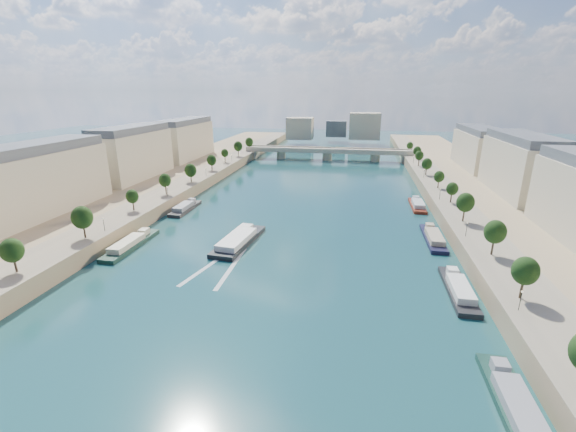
% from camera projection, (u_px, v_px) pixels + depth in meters
% --- Properties ---
extents(ground, '(700.00, 700.00, 0.00)m').
position_uv_depth(ground, '(295.00, 225.00, 135.49)').
color(ground, '#0C3037').
rests_on(ground, ground).
extents(quay_left, '(44.00, 520.00, 5.00)m').
position_uv_depth(quay_left, '(109.00, 208.00, 146.98)').
color(quay_left, '#9E8460').
rests_on(quay_left, ground).
extents(quay_right, '(44.00, 520.00, 5.00)m').
position_uv_depth(quay_right, '(517.00, 231.00, 122.44)').
color(quay_right, '#9E8460').
rests_on(quay_right, ground).
extents(pave_left, '(14.00, 520.00, 0.10)m').
position_uv_depth(pave_left, '(144.00, 203.00, 143.63)').
color(pave_left, gray).
rests_on(pave_left, quay_left).
extents(pave_right, '(14.00, 520.00, 0.10)m').
position_uv_depth(pave_right, '(468.00, 221.00, 124.21)').
color(pave_right, gray).
rests_on(pave_right, quay_right).
extents(trees_left, '(4.80, 268.80, 8.26)m').
position_uv_depth(trees_left, '(150.00, 188.00, 143.48)').
color(trees_left, '#382B1E').
rests_on(trees_left, ground).
extents(trees_right, '(4.80, 268.80, 8.26)m').
position_uv_depth(trees_right, '(457.00, 196.00, 132.21)').
color(trees_right, '#382B1E').
rests_on(trees_right, ground).
extents(lamps_left, '(0.36, 200.36, 4.28)m').
position_uv_depth(lamps_left, '(140.00, 204.00, 132.67)').
color(lamps_left, black).
rests_on(lamps_left, ground).
extents(lamps_right, '(0.36, 200.36, 4.28)m').
position_uv_depth(lamps_right, '(452.00, 208.00, 128.80)').
color(lamps_right, black).
rests_on(lamps_right, ground).
extents(buildings_left, '(16.00, 226.00, 23.20)m').
position_uv_depth(buildings_left, '(93.00, 165.00, 156.09)').
color(buildings_left, '#BFB193').
rests_on(buildings_left, ground).
extents(buildings_right, '(16.00, 226.00, 23.20)m').
position_uv_depth(buildings_right, '(554.00, 182.00, 127.12)').
color(buildings_right, '#BFB193').
rests_on(buildings_right, ground).
extents(skyline, '(79.00, 42.00, 22.00)m').
position_uv_depth(skyline, '(339.00, 127.00, 335.68)').
color(skyline, '#BFB193').
rests_on(skyline, ground).
extents(bridge, '(112.00, 12.00, 8.15)m').
position_uv_depth(bridge, '(327.00, 152.00, 261.48)').
color(bridge, '#C1B79E').
rests_on(bridge, ground).
extents(tour_barge, '(10.63, 27.77, 3.73)m').
position_uv_depth(tour_barge, '(239.00, 240.00, 118.84)').
color(tour_barge, black).
rests_on(tour_barge, ground).
extents(wake, '(10.73, 26.01, 0.04)m').
position_uv_depth(wake, '(220.00, 266.00, 103.61)').
color(wake, silver).
rests_on(wake, ground).
extents(moored_barges_left, '(5.00, 156.99, 3.60)m').
position_uv_depth(moored_barges_left, '(56.00, 294.00, 87.91)').
color(moored_barges_left, '#1D1C3F').
rests_on(moored_barges_left, ground).
extents(moored_barges_right, '(5.00, 167.57, 3.60)m').
position_uv_depth(moored_barges_right, '(460.00, 293.00, 88.45)').
color(moored_barges_right, black).
rests_on(moored_barges_right, ground).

